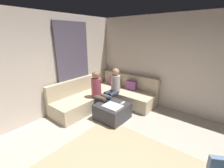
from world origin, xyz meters
TOP-DOWN VIEW (x-y plane):
  - wall_back at (0.00, 2.94)m, footprint 6.00×0.12m
  - wall_left at (-2.94, 0.00)m, footprint 0.12×6.00m
  - curtain_panel at (-2.84, 1.30)m, footprint 0.06×1.10m
  - sectional_couch at (-2.08, 1.88)m, footprint 2.10×2.55m
  - ottoman at (-1.39, 1.33)m, footprint 0.76×0.76m
  - folded_blanket at (-1.29, 1.21)m, footprint 0.44×0.36m
  - coffee_mug at (-1.61, 1.51)m, footprint 0.08×0.08m
  - game_remote at (-1.21, 1.55)m, footprint 0.05×0.15m
  - person_on_couch_back at (-1.81, 1.93)m, footprint 0.30×0.60m
  - person_on_couch_side at (-1.93, 1.42)m, footprint 0.60×0.30m

SIDE VIEW (x-z plane):
  - ottoman at x=-1.39m, z-range 0.00..0.42m
  - sectional_couch at x=-2.08m, z-range -0.15..0.72m
  - game_remote at x=-1.21m, z-range 0.42..0.44m
  - folded_blanket at x=-1.29m, z-range 0.42..0.46m
  - coffee_mug at x=-1.61m, z-range 0.42..0.52m
  - person_on_couch_back at x=-1.81m, z-range 0.06..1.26m
  - person_on_couch_side at x=-1.93m, z-range 0.06..1.26m
  - curtain_panel at x=-2.84m, z-range 0.00..2.50m
  - wall_back at x=0.00m, z-range 0.00..2.70m
  - wall_left at x=-2.94m, z-range 0.00..2.70m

